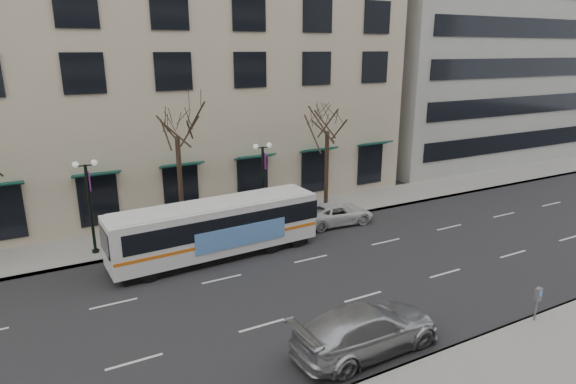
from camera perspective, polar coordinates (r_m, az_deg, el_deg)
ground at (r=21.90m, az=-5.70°, el=-12.64°), size 160.00×160.00×0.00m
sidewalk_far at (r=31.22m, az=-3.53°, el=-3.27°), size 80.00×4.00×0.15m
building_hotel at (r=39.14m, az=-21.56°, el=17.46°), size 40.00×20.00×24.00m
tree_far_mid at (r=27.76m, az=-13.14°, el=8.38°), size 3.60×3.60×8.55m
tree_far_right at (r=31.86m, az=4.73°, el=8.88°), size 3.60×3.60×8.06m
lamp_post_left at (r=27.19m, az=-22.43°, el=-1.20°), size 1.22×0.45×5.21m
lamp_post_right at (r=29.66m, az=-2.97°, el=1.48°), size 1.22×0.45×5.21m
city_bus at (r=25.66m, az=-8.38°, el=-4.17°), size 11.25×3.01×3.02m
silver_car at (r=18.49m, az=9.34°, el=-15.72°), size 5.94×2.58×1.70m
white_pickup at (r=30.64m, az=5.81°, el=-2.56°), size 4.85×2.47×1.31m
pay_station at (r=21.98m, az=27.48°, el=-11.00°), size 0.34×0.25×1.43m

